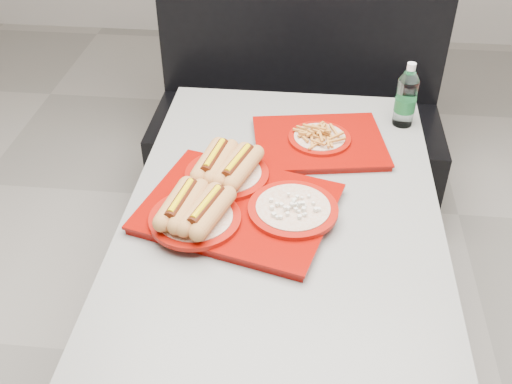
# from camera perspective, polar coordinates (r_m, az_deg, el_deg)

# --- Properties ---
(ground) EXTENTS (6.00, 6.00, 0.00)m
(ground) POSITION_cam_1_polar(r_m,az_deg,el_deg) (2.27, 2.03, -16.40)
(ground) COLOR #9D978D
(ground) RESTS_ON ground
(diner_table) EXTENTS (0.92, 1.42, 0.75)m
(diner_table) POSITION_cam_1_polar(r_m,az_deg,el_deg) (1.83, 2.43, -5.62)
(diner_table) COLOR black
(diner_table) RESTS_ON ground
(booth_bench) EXTENTS (1.30, 0.57, 1.35)m
(booth_bench) POSITION_cam_1_polar(r_m,az_deg,el_deg) (2.82, 3.89, 6.95)
(booth_bench) COLOR black
(booth_bench) RESTS_ON ground
(tray_near) EXTENTS (0.61, 0.53, 0.11)m
(tray_near) POSITION_cam_1_polar(r_m,az_deg,el_deg) (1.69, -2.29, -0.63)
(tray_near) COLOR #7B0803
(tray_near) RESTS_ON diner_table
(tray_far) EXTENTS (0.47, 0.40, 0.08)m
(tray_far) POSITION_cam_1_polar(r_m,az_deg,el_deg) (1.99, 6.06, 4.98)
(tray_far) COLOR #7B0803
(tray_far) RESTS_ON diner_table
(water_bottle) EXTENTS (0.07, 0.07, 0.23)m
(water_bottle) POSITION_cam_1_polar(r_m,az_deg,el_deg) (2.12, 14.10, 8.64)
(water_bottle) COLOR silver
(water_bottle) RESTS_ON diner_table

